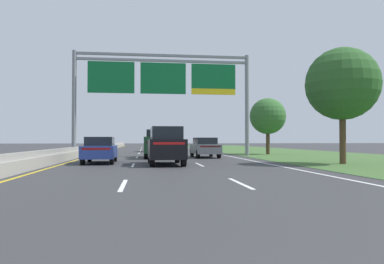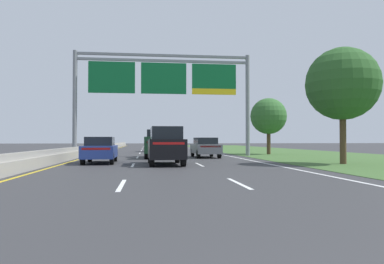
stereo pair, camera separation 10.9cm
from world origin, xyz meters
name	(u,v)px [view 2 (the right image)]	position (x,y,z in m)	size (l,w,h in m)	color
ground_plane	(158,154)	(0.00, 35.00, 0.00)	(220.00, 220.00, 0.00)	#333335
lane_striping	(159,154)	(0.00, 34.54, 0.00)	(11.96, 106.00, 0.01)	white
grass_verge_right	(295,153)	(13.95, 35.00, 0.01)	(14.00, 110.00, 0.02)	#3D602D
median_barrier_concrete	(89,151)	(-6.60, 35.00, 0.35)	(0.60, 110.00, 0.85)	#99968E
overhead_sign_gantry	(164,83)	(0.30, 30.17, 6.27)	(15.06, 0.42, 8.83)	gray
pickup_truck_darkgreen	(158,144)	(-0.24, 27.59, 1.07)	(2.11, 5.44, 2.20)	#193D23
car_blue_left_lane_sedan	(100,149)	(-3.89, 21.59, 0.82)	(1.91, 4.44, 1.57)	navy
car_white_centre_lane_suv	(156,142)	(-0.09, 42.79, 1.10)	(1.95, 4.72, 2.11)	silver
car_black_centre_lane_suv	(166,145)	(-0.04, 19.69, 1.10)	(1.98, 4.73, 2.11)	black
car_grey_right_lane_sedan	(205,147)	(3.50, 27.78, 0.82)	(1.93, 4.44, 1.57)	slate
roadside_tree_near	(342,84)	(10.08, 18.83, 4.61)	(4.18, 4.18, 6.71)	#4C3823
roadside_tree_mid	(269,116)	(10.47, 33.00, 3.66)	(3.46, 3.46, 5.41)	#4C3823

